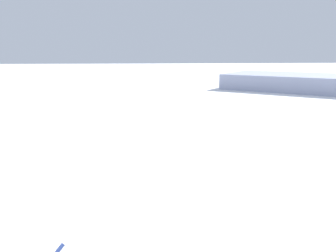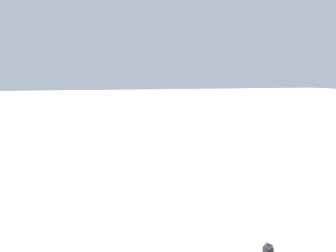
# 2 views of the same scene
# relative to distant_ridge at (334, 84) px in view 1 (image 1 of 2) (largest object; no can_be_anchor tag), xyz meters

# --- Properties ---
(distant_ridge) EXTENTS (31.87, 28.26, 2.34)m
(distant_ridge) POSITION_rel_distant_ridge_xyz_m (0.00, 0.00, 0.00)
(distant_ridge) COLOR #A1A7C1
(distant_ridge) RESTS_ON ground_plane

